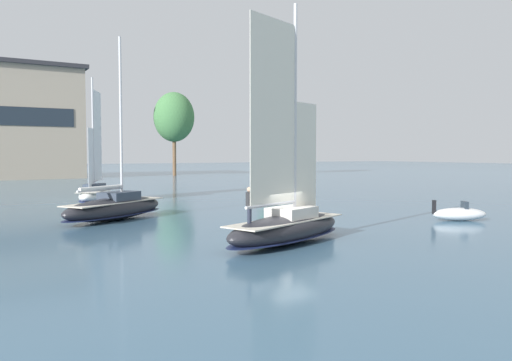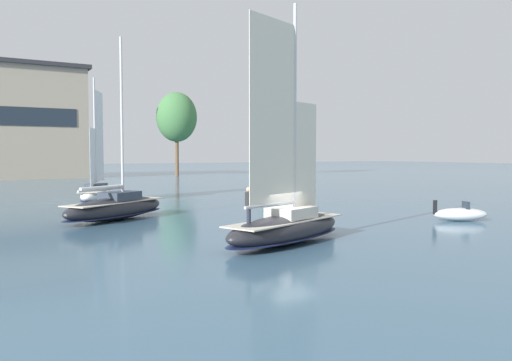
# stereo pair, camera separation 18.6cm
# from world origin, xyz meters

# --- Properties ---
(ground_plane) EXTENTS (400.00, 400.00, 0.00)m
(ground_plane) POSITION_xyz_m (0.00, 0.00, 0.00)
(ground_plane) COLOR #42667F
(tree_shore_left) EXTENTS (8.14, 8.14, 16.77)m
(tree_shore_left) POSITION_xyz_m (23.04, 74.97, 11.74)
(tree_shore_left) COLOR brown
(tree_shore_left) RESTS_ON ground
(tree_shore_right) EXTENTS (8.67, 8.67, 17.85)m
(tree_shore_right) POSITION_xyz_m (44.46, 70.21, 12.49)
(tree_shore_right) COLOR #4C3828
(tree_shore_right) RESTS_ON ground
(sailboat_main) EXTENTS (8.88, 5.31, 11.81)m
(sailboat_main) POSITION_xyz_m (0.01, 0.00, 0.96)
(sailboat_main) COLOR #232328
(sailboat_main) RESTS_ON ground
(sailboat_moored_near_marina) EXTENTS (5.56, 8.37, 11.25)m
(sailboat_moored_near_marina) POSITION_xyz_m (-3.30, 26.52, 0.92)
(sailboat_moored_near_marina) COLOR white
(sailboat_moored_near_marina) RESTS_ON ground
(sailboat_moored_mid_channel) EXTENTS (8.86, 6.98, 12.30)m
(sailboat_moored_mid_channel) POSITION_xyz_m (-4.97, 13.27, 0.83)
(sailboat_moored_mid_channel) COLOR #232328
(sailboat_moored_mid_channel) RESTS_ON ground
(motor_tender) EXTENTS (3.81, 2.96, 1.37)m
(motor_tender) POSITION_xyz_m (14.54, 1.22, 0.44)
(motor_tender) COLOR silver
(motor_tender) RESTS_ON ground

